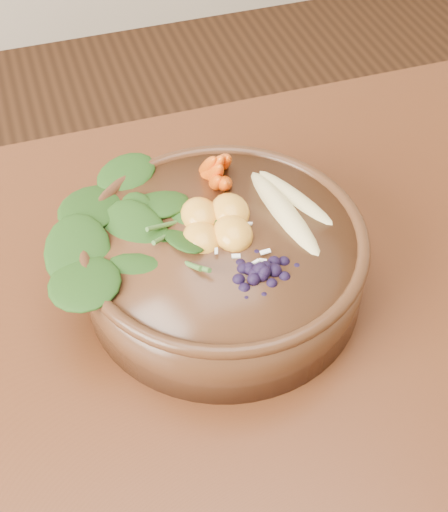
{
  "coord_description": "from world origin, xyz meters",
  "views": [
    {
      "loc": [
        -0.03,
        -0.26,
        1.27
      ],
      "look_at": [
        0.11,
        0.16,
        0.79
      ],
      "focal_mm": 50.0,
      "sensor_mm": 36.0,
      "label": 1
    }
  ],
  "objects_px": {
    "stoneware_bowl": "(224,263)",
    "mandarin_cluster": "(216,214)",
    "carrot_cluster": "(226,147)",
    "kale_heap": "(154,203)",
    "blueberry_pile": "(261,259)",
    "banana_halves": "(290,194)"
  },
  "relations": [
    {
      "from": "kale_heap",
      "to": "carrot_cluster",
      "type": "distance_m",
      "value": 0.09
    },
    {
      "from": "stoneware_bowl",
      "to": "banana_halves",
      "type": "bearing_deg",
      "value": 16.95
    },
    {
      "from": "banana_halves",
      "to": "blueberry_pile",
      "type": "bearing_deg",
      "value": -141.51
    },
    {
      "from": "kale_heap",
      "to": "carrot_cluster",
      "type": "relative_size",
      "value": 2.37
    },
    {
      "from": "kale_heap",
      "to": "carrot_cluster",
      "type": "xyz_separation_m",
      "value": [
        0.08,
        0.04,
        0.02
      ]
    },
    {
      "from": "blueberry_pile",
      "to": "banana_halves",
      "type": "bearing_deg",
      "value": 52.69
    },
    {
      "from": "stoneware_bowl",
      "to": "mandarin_cluster",
      "type": "distance_m",
      "value": 0.05
    },
    {
      "from": "kale_heap",
      "to": "blueberry_pile",
      "type": "relative_size",
      "value": 1.42
    },
    {
      "from": "carrot_cluster",
      "to": "banana_halves",
      "type": "bearing_deg",
      "value": -66.94
    },
    {
      "from": "stoneware_bowl",
      "to": "mandarin_cluster",
      "type": "height_order",
      "value": "mandarin_cluster"
    },
    {
      "from": "carrot_cluster",
      "to": "mandarin_cluster",
      "type": "height_order",
      "value": "carrot_cluster"
    },
    {
      "from": "carrot_cluster",
      "to": "mandarin_cluster",
      "type": "bearing_deg",
      "value": -129.81
    },
    {
      "from": "stoneware_bowl",
      "to": "banana_halves",
      "type": "distance_m",
      "value": 0.09
    },
    {
      "from": "stoneware_bowl",
      "to": "blueberry_pile",
      "type": "relative_size",
      "value": 2.16
    },
    {
      "from": "blueberry_pile",
      "to": "mandarin_cluster",
      "type": "bearing_deg",
      "value": 104.94
    },
    {
      "from": "blueberry_pile",
      "to": "kale_heap",
      "type": "bearing_deg",
      "value": 126.01
    },
    {
      "from": "kale_heap",
      "to": "banana_halves",
      "type": "bearing_deg",
      "value": -9.34
    },
    {
      "from": "mandarin_cluster",
      "to": "blueberry_pile",
      "type": "height_order",
      "value": "blueberry_pile"
    },
    {
      "from": "kale_heap",
      "to": "blueberry_pile",
      "type": "distance_m",
      "value": 0.11
    },
    {
      "from": "carrot_cluster",
      "to": "mandarin_cluster",
      "type": "distance_m",
      "value": 0.07
    },
    {
      "from": "carrot_cluster",
      "to": "mandarin_cluster",
      "type": "relative_size",
      "value": 0.87
    },
    {
      "from": "kale_heap",
      "to": "banana_halves",
      "type": "xyz_separation_m",
      "value": [
        0.12,
        -0.02,
        -0.01
      ]
    }
  ]
}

